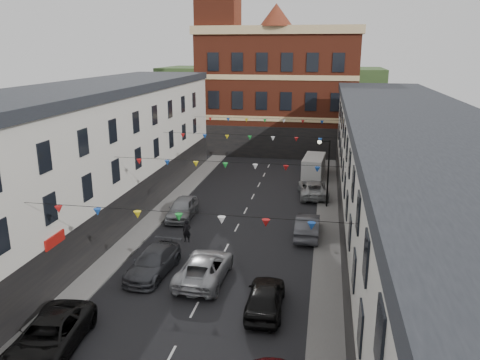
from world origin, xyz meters
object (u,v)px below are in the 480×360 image
Objects in this scene: car_left_e at (182,208)px; car_right_e at (307,226)px; car_left_c at (49,337)px; moving_car at (205,268)px; car_right_f at (313,189)px; white_van at (314,167)px; car_right_d at (265,297)px; car_left_d at (153,262)px; street_lamp at (326,164)px; pedestrian at (187,231)px.

car_right_e is at bearing -13.84° from car_left_e.
car_left_c is 1.00× the size of moving_car.
car_right_f is at bearing 34.69° from car_left_e.
car_left_c is 1.08× the size of white_van.
car_right_d reaches higher than car_right_f.
car_left_c reaches higher than car_left_d.
street_lamp is 1.06× the size of moving_car.
car_right_d is (-2.85, -17.39, -3.10)m from street_lamp.
pedestrian is (-8.44, -2.60, 0.01)m from car_right_e.
pedestrian is at bearing 87.71° from car_left_d.
car_left_c is at bearing 60.10° from car_right_f.
moving_car is (3.29, -0.18, 0.03)m from car_left_d.
moving_car is at bearing -68.21° from car_left_e.
car_left_d is 1.07× the size of car_right_e.
car_left_c is at bearing -99.59° from pedestrian.
car_left_c is 19.31m from car_right_e.
car_left_d is 9.87m from car_left_e.
car_left_c is 18.00m from car_left_e.
pedestrian is at bearing -109.29° from white_van.
car_left_d is 1.08× the size of car_left_e.
car_left_e reaches higher than car_right_f.
moving_car is 5.95m from pedestrian.
white_van is at bearing -89.55° from car_right_e.
car_left_e is 10.93m from moving_car.
white_van is at bearing 65.84° from car_left_c.
pedestrian is at bearing -61.57° from moving_car.
car_right_d is 10.49m from pedestrian.
car_right_d is 0.83× the size of moving_car.
car_left_d is 19.78m from car_right_f.
street_lamp is at bearing 101.90° from car_right_f.
pedestrian is at bearing -51.66° from car_right_d.
car_left_c reaches higher than moving_car.
car_left_e is 0.99× the size of car_right_e.
car_right_f is at bearing 66.99° from car_left_d.
street_lamp reaches higher than white_van.
pedestrian is (0.60, 5.13, 0.06)m from car_left_d.
car_right_d is (8.48, -12.74, -0.02)m from car_left_e.
street_lamp reaches higher than car_left_c.
car_left_c reaches higher than car_right_f.
moving_car is 1.07× the size of white_van.
white_van reaches higher than car_right_d.
pedestrian is at bearing 73.72° from car_left_c.
car_right_f is at bearing 61.22° from car_left_c.
car_right_e is 2.99× the size of pedestrian.
moving_car is at bearing 65.11° from car_right_f.
moving_car is 25.03m from white_van.
car_left_c is at bearing 58.55° from moving_car.
moving_car is (-5.74, -7.90, -0.02)m from car_right_e.
pedestrian reaches higher than car_left_d.
car_right_d is at bearing -99.30° from street_lamp.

